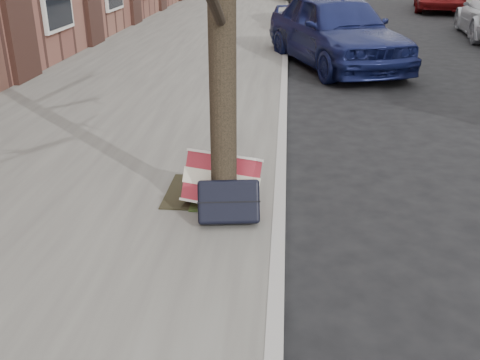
# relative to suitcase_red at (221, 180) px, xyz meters

# --- Properties ---
(ground) EXTENTS (120.00, 120.00, 0.00)m
(ground) POSITION_rel_suitcase_red_xyz_m (1.82, -0.91, -0.39)
(ground) COLOR black
(ground) RESTS_ON ground
(near_sidewalk) EXTENTS (5.00, 70.00, 0.12)m
(near_sidewalk) POSITION_rel_suitcase_red_xyz_m (-1.88, 14.09, -0.33)
(near_sidewalk) COLOR slate
(near_sidewalk) RESTS_ON ground
(dirt_patch) EXTENTS (0.85, 0.85, 0.02)m
(dirt_patch) POSITION_rel_suitcase_red_xyz_m (-0.18, 0.29, -0.27)
(dirt_patch) COLOR black
(dirt_patch) RESTS_ON near_sidewalk
(suitcase_red) EXTENTS (0.79, 0.58, 0.55)m
(suitcase_red) POSITION_rel_suitcase_red_xyz_m (0.00, 0.00, 0.00)
(suitcase_red) COLOR maroon
(suitcase_red) RESTS_ON near_sidewalk
(suitcase_navy) EXTENTS (0.60, 0.40, 0.44)m
(suitcase_navy) POSITION_rel_suitcase_red_xyz_m (0.11, -0.33, -0.05)
(suitcase_navy) COLOR black
(suitcase_navy) RESTS_ON near_sidewalk
(car_near_front) EXTENTS (3.31, 4.98, 1.57)m
(car_near_front) POSITION_rel_suitcase_red_xyz_m (1.65, 7.38, 0.39)
(car_near_front) COLOR #121947
(car_near_front) RESTS_ON ground
(car_near_mid) EXTENTS (2.18, 4.84, 1.54)m
(car_near_mid) POSITION_rel_suitcase_red_xyz_m (1.80, 13.29, 0.38)
(car_near_mid) COLOR #B8BCC0
(car_near_mid) RESTS_ON ground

